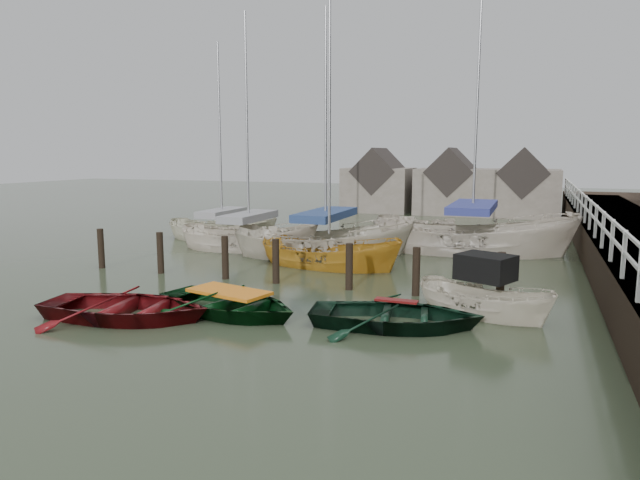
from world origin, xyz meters
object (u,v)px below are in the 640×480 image
at_px(rowboat_red, 127,319).
at_px(sailboat_d, 471,251).
at_px(rowboat_green, 230,314).
at_px(sailboat_e, 223,238).
at_px(rowboat_dkgreen, 396,327).
at_px(sailboat_b, 325,254).
at_px(sailboat_a, 249,248).
at_px(motorboat, 483,310).
at_px(sailboat_c, 329,266).

height_order(rowboat_red, sailboat_d, sailboat_d).
bearing_deg(rowboat_green, sailboat_e, 44.60).
height_order(rowboat_dkgreen, sailboat_b, sailboat_b).
distance_m(sailboat_a, sailboat_e, 3.17).
distance_m(motorboat, sailboat_c, 7.27).
xyz_separation_m(rowboat_dkgreen, sailboat_c, (-3.92, 6.26, 0.02)).
bearing_deg(rowboat_green, motorboat, -56.03).
xyz_separation_m(motorboat, sailboat_a, (-10.11, 6.63, -0.06)).
relative_size(motorboat, sailboat_a, 0.37).
xyz_separation_m(rowboat_green, sailboat_d, (4.76, 11.49, 0.06)).
height_order(motorboat, sailboat_a, sailboat_a).
bearing_deg(sailboat_a, rowboat_dkgreen, -144.72).
relative_size(rowboat_dkgreen, sailboat_e, 0.40).
distance_m(sailboat_b, sailboat_e, 6.34).
height_order(motorboat, sailboat_e, sailboat_e).
bearing_deg(motorboat, rowboat_green, 134.52).
bearing_deg(rowboat_red, sailboat_a, 2.41).
distance_m(sailboat_d, sailboat_e, 11.33).
distance_m(rowboat_red, sailboat_e, 12.94).
xyz_separation_m(sailboat_a, sailboat_d, (8.86, 2.61, -0.01)).
distance_m(rowboat_dkgreen, sailboat_c, 7.38).
bearing_deg(sailboat_a, sailboat_d, -82.77).
distance_m(sailboat_b, sailboat_c, 2.17).
xyz_separation_m(rowboat_green, sailboat_b, (-0.60, 8.69, 0.06)).
relative_size(rowboat_green, motorboat, 1.02).
relative_size(sailboat_c, sailboat_e, 1.02).
xyz_separation_m(rowboat_red, rowboat_green, (2.14, 1.29, 0.00)).
xyz_separation_m(rowboat_red, motorboat, (8.15, 3.53, 0.12)).
bearing_deg(sailboat_b, sailboat_c, -179.63).
bearing_deg(rowboat_green, sailboat_b, 17.45).
relative_size(rowboat_red, rowboat_green, 1.06).
relative_size(rowboat_red, motorboat, 1.08).
bearing_deg(sailboat_c, rowboat_green, -174.55).
distance_m(motorboat, sailboat_b, 9.23).
distance_m(rowboat_red, rowboat_green, 2.50).
height_order(rowboat_dkgreen, sailboat_a, sailboat_a).
height_order(rowboat_green, motorboat, motorboat).
bearing_deg(sailboat_c, sailboat_d, -35.33).
distance_m(sailboat_a, sailboat_c, 4.88).
bearing_deg(rowboat_red, rowboat_green, -67.47).
relative_size(rowboat_red, sailboat_d, 0.33).
bearing_deg(sailboat_a, rowboat_red, -178.31).
bearing_deg(motorboat, rowboat_dkgreen, 158.80).
bearing_deg(sailboat_e, sailboat_b, -114.44).
bearing_deg(motorboat, sailboat_d, 31.81).
height_order(rowboat_red, sailboat_e, sailboat_e).
relative_size(sailboat_a, sailboat_c, 1.05).
height_order(sailboat_b, sailboat_d, sailboat_d).
distance_m(rowboat_red, sailboat_d, 14.52).
bearing_deg(motorboat, sailboat_b, 69.79).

